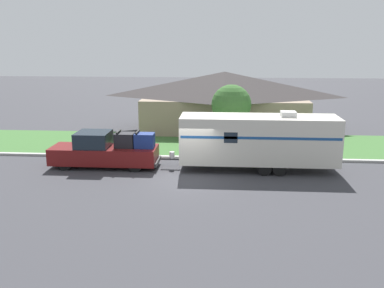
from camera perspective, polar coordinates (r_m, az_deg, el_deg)
ground_plane at (r=22.19m, az=-0.41°, el=-4.60°), size 120.00×120.00×0.00m
curb_strip at (r=25.75m, az=0.26°, el=-1.82°), size 80.00×0.30×0.14m
lawn_strip at (r=29.28m, az=0.75°, el=-0.01°), size 80.00×7.00×0.03m
house_across_street at (r=33.88m, az=4.32°, el=5.90°), size 13.51×6.68×4.56m
pickup_truck at (r=24.45m, az=-11.48°, el=-0.90°), size 6.04×1.96×2.07m
travel_trailer at (r=23.44m, az=8.87°, el=0.62°), size 9.58×2.27×3.28m
mailbox at (r=26.82m, az=-10.16°, el=0.71°), size 0.48×0.20×1.34m
tree_in_yard at (r=28.10m, az=5.27°, el=5.25°), size 2.60×2.60×4.17m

